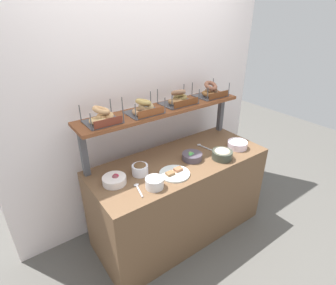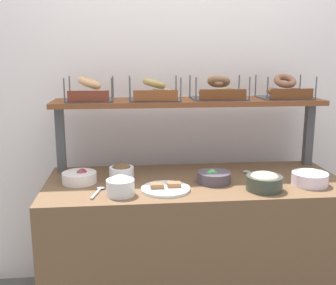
# 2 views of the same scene
# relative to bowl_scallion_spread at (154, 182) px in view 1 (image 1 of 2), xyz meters

# --- Properties ---
(ground_plane) EXTENTS (8.00, 8.00, 0.00)m
(ground_plane) POSITION_rel_bowl_scallion_spread_xyz_m (0.42, 0.21, -0.90)
(ground_plane) COLOR #595651
(back_wall) EXTENTS (2.88, 0.06, 2.40)m
(back_wall) POSITION_rel_bowl_scallion_spread_xyz_m (0.42, 0.76, 0.30)
(back_wall) COLOR white
(back_wall) RESTS_ON ground_plane
(deli_counter) EXTENTS (1.68, 0.70, 0.85)m
(deli_counter) POSITION_rel_bowl_scallion_spread_xyz_m (0.42, 0.21, -0.48)
(deli_counter) COLOR brown
(deli_counter) RESTS_ON ground_plane
(shelf_riser_left) EXTENTS (0.05, 0.05, 0.40)m
(shelf_riser_left) POSITION_rel_bowl_scallion_spread_xyz_m (-0.36, 0.48, 0.15)
(shelf_riser_left) COLOR #4C4C51
(shelf_riser_left) RESTS_ON deli_counter
(shelf_riser_right) EXTENTS (0.05, 0.05, 0.40)m
(shelf_riser_right) POSITION_rel_bowl_scallion_spread_xyz_m (1.20, 0.48, 0.15)
(shelf_riser_right) COLOR #4C4C51
(shelf_riser_right) RESTS_ON deli_counter
(upper_shelf) EXTENTS (1.64, 0.32, 0.03)m
(upper_shelf) POSITION_rel_bowl_scallion_spread_xyz_m (0.42, 0.48, 0.36)
(upper_shelf) COLOR brown
(upper_shelf) RESTS_ON shelf_riser_left
(bowl_scallion_spread) EXTENTS (0.14, 0.14, 0.10)m
(bowl_scallion_spread) POSITION_rel_bowl_scallion_spread_xyz_m (0.00, 0.00, 0.00)
(bowl_scallion_spread) COLOR silver
(bowl_scallion_spread) RESTS_ON deli_counter
(bowl_cream_cheese) EXTENTS (0.19, 0.19, 0.09)m
(bowl_cream_cheese) POSITION_rel_bowl_scallion_spread_xyz_m (1.03, 0.06, -0.01)
(bowl_cream_cheese) COLOR white
(bowl_cream_cheese) RESTS_ON deli_counter
(bowl_tuna_salad) EXTENTS (0.19, 0.19, 0.10)m
(bowl_tuna_salad) POSITION_rel_bowl_scallion_spread_xyz_m (0.75, 0.01, -0.00)
(bowl_tuna_salad) COLOR #3E4337
(bowl_tuna_salad) RESTS_ON deli_counter
(bowl_veggie_mix) EXTENTS (0.19, 0.19, 0.07)m
(bowl_veggie_mix) POSITION_rel_bowl_scallion_spread_xyz_m (0.52, 0.16, -0.02)
(bowl_veggie_mix) COLOR #4E4652
(bowl_veggie_mix) RESTS_ON deli_counter
(bowl_chocolate_spread) EXTENTS (0.14, 0.14, 0.11)m
(bowl_chocolate_spread) POSITION_rel_bowl_scallion_spread_xyz_m (0.00, 0.23, 0.00)
(bowl_chocolate_spread) COLOR white
(bowl_chocolate_spread) RESTS_ON deli_counter
(bowl_beet_salad) EXTENTS (0.19, 0.19, 0.08)m
(bowl_beet_salad) POSITION_rel_bowl_scallion_spread_xyz_m (-0.23, 0.23, -0.02)
(bowl_beet_salad) COLOR white
(bowl_beet_salad) RESTS_ON deli_counter
(serving_plate_white) EXTENTS (0.26, 0.26, 0.04)m
(serving_plate_white) POSITION_rel_bowl_scallion_spread_xyz_m (0.23, 0.05, -0.04)
(serving_plate_white) COLOR white
(serving_plate_white) RESTS_ON deli_counter
(serving_spoon_near_plate) EXTENTS (0.06, 0.17, 0.01)m
(serving_spoon_near_plate) POSITION_rel_bowl_scallion_spread_xyz_m (-0.11, 0.06, -0.04)
(serving_spoon_near_plate) COLOR #B7B7BC
(serving_spoon_near_plate) RESTS_ON deli_counter
(serving_spoon_by_edge) EXTENTS (0.05, 0.17, 0.01)m
(serving_spoon_by_edge) POSITION_rel_bowl_scallion_spread_xyz_m (0.76, 0.29, -0.04)
(serving_spoon_by_edge) COLOR #B7B7BC
(serving_spoon_by_edge) RESTS_ON deli_counter
(bagel_basket_plain) EXTENTS (0.28, 0.26, 0.15)m
(bagel_basket_plain) POSITION_rel_bowl_scallion_spread_xyz_m (-0.18, 0.48, 0.43)
(bagel_basket_plain) COLOR #4C4C51
(bagel_basket_plain) RESTS_ON upper_shelf
(bagel_basket_sesame) EXTENTS (0.30, 0.25, 0.14)m
(bagel_basket_sesame) POSITION_rel_bowl_scallion_spread_xyz_m (0.21, 0.46, 0.42)
(bagel_basket_sesame) COLOR #4C4C51
(bagel_basket_sesame) RESTS_ON upper_shelf
(bagel_basket_everything) EXTENTS (0.33, 0.25, 0.16)m
(bagel_basket_everything) POSITION_rel_bowl_scallion_spread_xyz_m (0.60, 0.49, 0.43)
(bagel_basket_everything) COLOR #4C4C51
(bagel_basket_everything) RESTS_ON upper_shelf
(bagel_basket_cinnamon_raisin) EXTENTS (0.31, 0.26, 0.16)m
(bagel_basket_cinnamon_raisin) POSITION_rel_bowl_scallion_spread_xyz_m (1.02, 0.49, 0.43)
(bagel_basket_cinnamon_raisin) COLOR #4C4C51
(bagel_basket_cinnamon_raisin) RESTS_ON upper_shelf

